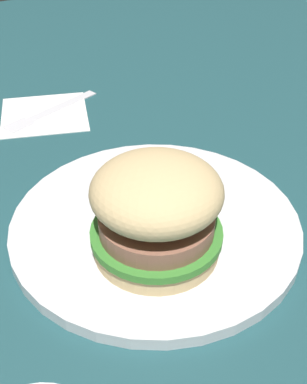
% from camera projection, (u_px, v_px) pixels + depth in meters
% --- Properties ---
extents(ground_plane, '(1.60, 1.60, 0.00)m').
position_uv_depth(ground_plane, '(149.00, 232.00, 0.47)').
color(ground_plane, '#1E474C').
extents(plate, '(0.27, 0.27, 0.01)m').
position_uv_depth(plate, '(154.00, 222.00, 0.48)').
color(plate, silver).
rests_on(plate, ground_plane).
extents(sandwich, '(0.11, 0.11, 0.09)m').
position_uv_depth(sandwich, '(156.00, 210.00, 0.41)').
color(sandwich, tan).
rests_on(sandwich, plate).
extents(fries_pile, '(0.10, 0.09, 0.01)m').
position_uv_depth(fries_pile, '(153.00, 173.00, 0.52)').
color(fries_pile, '#E5B251').
rests_on(fries_pile, plate).
extents(napkin, '(0.13, 0.13, 0.00)m').
position_uv_depth(napkin, '(44.00, 114.00, 0.66)').
color(napkin, white).
rests_on(napkin, ground_plane).
extents(fork, '(0.08, 0.17, 0.00)m').
position_uv_depth(fork, '(43.00, 113.00, 0.66)').
color(fork, silver).
rests_on(fork, napkin).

